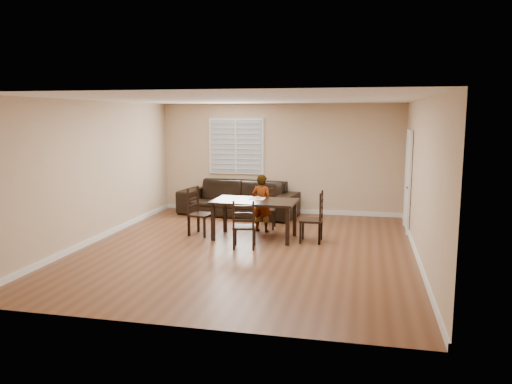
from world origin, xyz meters
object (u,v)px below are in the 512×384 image
chair_near (266,208)px  donut (258,197)px  dining_table (255,205)px  chair_right (317,219)px  child (262,203)px  chair_far (244,227)px  chair_left (196,213)px  sofa (238,198)px

chair_near → donut: chair_near is taller
dining_table → chair_right: size_ratio=1.69×
chair_near → child: (-0.00, -0.44, 0.18)m
chair_far → chair_right: (1.25, 0.81, 0.03)m
dining_table → child: child is taller
dining_table → chair_far: (-0.01, -0.85, -0.27)m
donut → chair_left: bearing=-174.6°
chair_far → sofa: bearing=-82.3°
chair_left → chair_far: bearing=-115.9°
sofa → child: bearing=-50.2°
chair_far → sofa: size_ratio=0.32×
child → donut: (0.01, -0.41, 0.19)m
chair_far → donut: chair_far is taller
dining_table → child: 0.60m
donut → sofa: 2.21m
dining_table → chair_right: 1.26m
chair_left → sofa: size_ratio=0.34×
donut → chair_near: bearing=90.1°
chair_far → child: size_ratio=0.76×
chair_right → donut: bearing=-100.4°
chair_far → donut: 1.10m
chair_left → chair_right: bearing=-81.6°
dining_table → child: bearing=90.0°
chair_far → sofa: chair_far is taller
child → sofa: size_ratio=0.42×
chair_left → donut: bearing=-73.7°
chair_far → dining_table: bearing=-99.4°
sofa → chair_left: bearing=-89.9°
chair_left → sofa: chair_left is taller
sofa → chair_right: bearing=-36.3°
chair_near → child: size_ratio=0.78×
child → chair_near: bearing=-78.0°
child → donut: bearing=103.1°
dining_table → chair_far: chair_far is taller
chair_far → chair_left: chair_left is taller
chair_right → child: size_ratio=0.82×
chair_near → donut: (0.00, -0.85, 0.37)m
chair_far → chair_near: bearing=-99.8°
chair_right → child: child is taller
chair_right → dining_table: bearing=-91.8°
chair_left → sofa: (0.35, 2.09, -0.03)m
chair_near → chair_left: (-1.26, -0.97, 0.02)m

